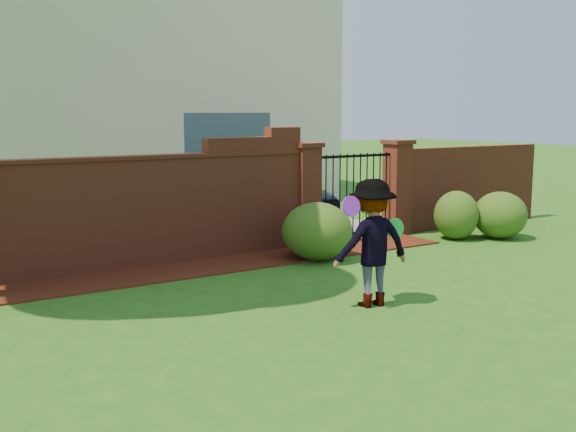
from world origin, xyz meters
TOP-DOWN VIEW (x-y plane):
  - ground at (0.00, 0.00)m, footprint 80.00×80.00m
  - mulch_bed at (-0.95, 3.34)m, footprint 11.10×1.08m
  - brick_wall at (-2.01, 4.00)m, footprint 8.70×0.31m
  - brick_wall_return at (6.60, 4.00)m, footprint 4.00×0.25m
  - pillar_left at (2.40, 4.00)m, footprint 0.50×0.50m
  - pillar_right at (4.60, 4.00)m, footprint 0.50×0.50m
  - iron_gate at (3.50, 4.00)m, footprint 1.78×0.03m
  - driveway at (3.50, 8.00)m, footprint 3.20×8.00m
  - house at (1.00, 12.00)m, footprint 12.40×6.40m
  - car at (3.32, 6.38)m, footprint 2.55×4.50m
  - shrub_left at (1.87, 2.88)m, footprint 1.17×1.17m
  - shrub_middle at (5.18, 2.95)m, footprint 0.85×0.85m
  - shrub_right at (5.96, 2.56)m, footprint 1.02×1.02m
  - man at (0.87, 0.28)m, footprint 1.11×0.73m
  - frisbee_purple at (0.42, 0.16)m, footprint 0.25×0.09m
  - frisbee_green at (1.16, 0.20)m, footprint 0.26×0.08m

SIDE VIEW (x-z plane):
  - ground at x=0.00m, z-range -0.01..0.00m
  - driveway at x=3.50m, z-range 0.00..0.01m
  - mulch_bed at x=-0.95m, z-range 0.00..0.03m
  - shrub_right at x=5.96m, z-range 0.00..0.91m
  - shrub_middle at x=5.18m, z-range 0.00..0.94m
  - shrub_left at x=1.87m, z-range 0.00..0.96m
  - car at x=3.32m, z-range 0.00..1.44m
  - man at x=0.87m, z-range 0.00..1.61m
  - brick_wall_return at x=6.60m, z-range 0.00..1.70m
  - iron_gate at x=3.50m, z-range 0.05..1.65m
  - brick_wall at x=-2.01m, z-range -0.15..2.01m
  - pillar_left at x=2.40m, z-range 0.02..1.90m
  - pillar_right at x=4.60m, z-range 0.02..1.90m
  - frisbee_green at x=1.16m, z-range 0.85..1.11m
  - frisbee_purple at x=0.42m, z-range 1.20..1.44m
  - house at x=1.00m, z-range 0.01..6.31m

